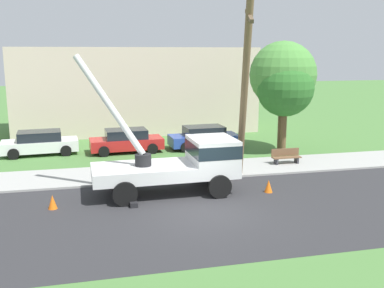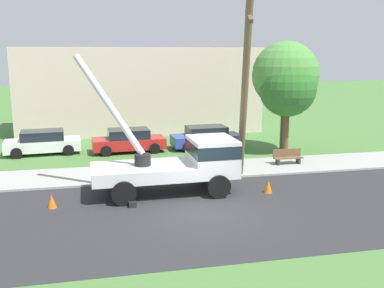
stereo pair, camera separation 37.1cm
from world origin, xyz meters
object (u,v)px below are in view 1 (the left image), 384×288
Objects in this scene: park_bench at (286,157)px; roadside_tree_near at (283,75)px; utility_truck at (184,161)px; parked_sedan_white at (40,143)px; traffic_cone_behind at (53,202)px; parked_sedan_red at (126,141)px; leaning_utility_pole at (245,89)px; parked_sedan_blue at (204,137)px; roadside_tree_far at (285,88)px; traffic_cone_ahead at (269,186)px; traffic_cone_curbside at (224,175)px.

park_bench is 0.24× the size of roadside_tree_near.
parked_sedan_white is at bearing 126.88° from utility_truck.
roadside_tree_near is at bearing 30.35° from traffic_cone_behind.
parked_sedan_red is at bearing -6.12° from parked_sedan_white.
leaning_utility_pole reaches higher than parked_sedan_red.
parked_sedan_red is 1.00× the size of parked_sedan_blue.
parked_sedan_white reaches higher than park_bench.
leaning_utility_pole is at bearing -129.84° from roadside_tree_far.
roadside_tree_far is (4.52, 5.42, -0.48)m from leaning_utility_pole.
parked_sedan_blue reaches higher than park_bench.
traffic_cone_ahead is 10.94m from parked_sedan_red.
parked_sedan_white is 5.14m from parked_sedan_red.
traffic_cone_behind is at bearing -82.33° from parked_sedan_white.
parked_sedan_red is at bearing 147.15° from park_bench.
roadside_tree_near reaches higher than roadside_tree_far.
leaning_utility_pole is 7.08m from roadside_tree_far.
traffic_cone_behind is 0.13× the size of parked_sedan_red.
parked_sedan_white is (-9.09, 7.89, 0.43)m from traffic_cone_curbside.
roadside_tree_far is at bearing 42.38° from traffic_cone_curbside.
roadside_tree_near is (5.35, 5.43, 4.41)m from traffic_cone_curbside.
traffic_cone_behind is 0.08× the size of roadside_tree_near.
parked_sedan_white is 15.01m from roadside_tree_far.
parked_sedan_blue is at bearing 88.21° from leaning_utility_pole.
roadside_tree_far reaches higher than traffic_cone_behind.
utility_truck is at bearing -78.55° from parked_sedan_red.
park_bench is 4.53m from roadside_tree_far.
traffic_cone_behind is (-8.43, -1.58, -4.14)m from leaning_utility_pole.
roadside_tree_far reaches higher than parked_sedan_blue.
roadside_tree_far reaches higher than parked_sedan_red.
traffic_cone_ahead is 8.79m from roadside_tree_far.
traffic_cone_behind is 15.18m from roadside_tree_far.
utility_truck is 10.62m from roadside_tree_near.
utility_truck is 12.16× the size of traffic_cone_ahead.
parked_sedan_white reaches higher than traffic_cone_ahead.
roadside_tree_far is at bearing -12.26° from parked_sedan_white.
traffic_cone_behind and traffic_cone_curbside have the same top height.
parked_sedan_white is at bearing 167.74° from roadside_tree_far.
traffic_cone_curbside is 0.13× the size of parked_sedan_blue.
traffic_cone_ahead is at bearing -14.98° from utility_truck.
parked_sedan_blue is at bearing 92.39° from traffic_cone_ahead.
parked_sedan_blue reaches higher than traffic_cone_behind.
utility_truck reaches higher than traffic_cone_behind.
traffic_cone_curbside is 12.04m from parked_sedan_white.
roadside_tree_near is at bearing 80.04° from roadside_tree_far.
traffic_cone_curbside is at bearing -153.64° from park_bench.
traffic_cone_behind is at bearing -179.88° from traffic_cone_ahead.
parked_sedan_red is at bearing 119.19° from traffic_cone_ahead.
parked_sedan_red is at bearing 68.58° from traffic_cone_behind.
roadside_tree_near is (7.58, 6.67, 3.28)m from utility_truck.
parked_sedan_white is at bearing 177.03° from parked_sedan_blue.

